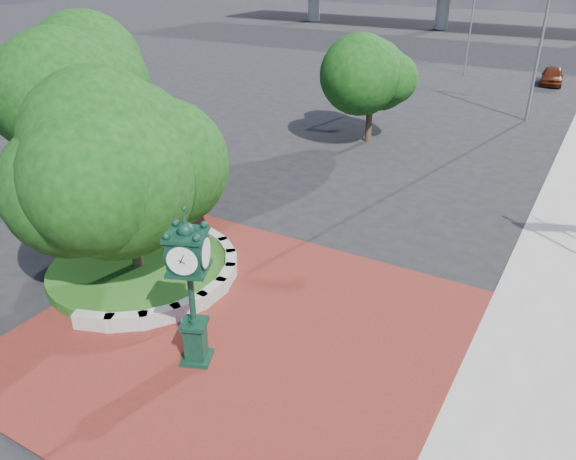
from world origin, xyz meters
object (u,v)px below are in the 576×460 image
(post_clock, at_px, (190,283))
(parked_car, at_px, (552,75))
(street_lamp_near, at_px, (549,25))
(street_lamp_far, at_px, (474,17))

(post_clock, relative_size, parked_car, 1.10)
(street_lamp_near, height_order, street_lamp_far, street_lamp_near)
(street_lamp_far, bearing_deg, post_clock, -85.43)
(street_lamp_far, bearing_deg, parked_car, 0.96)
(post_clock, xyz_separation_m, parked_car, (3.58, 42.50, -1.82))
(street_lamp_near, bearing_deg, parked_car, 91.59)
(parked_car, bearing_deg, post_clock, -100.04)
(parked_car, relative_size, street_lamp_far, 0.50)
(parked_car, bearing_deg, street_lamp_near, -93.64)
(post_clock, height_order, parked_car, post_clock)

